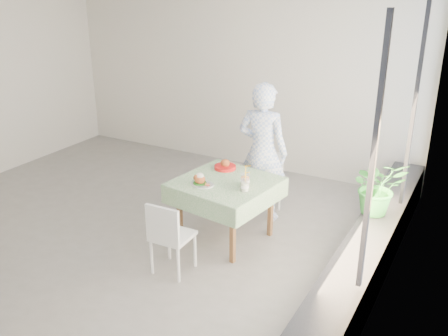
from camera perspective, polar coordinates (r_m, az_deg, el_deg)
The scene contains 14 objects.
floor at distance 6.49m, azimuth -9.24°, elevation -6.00°, with size 6.00×6.00×0.00m, color slate.
wall_back at distance 8.03m, azimuth 1.23°, elevation 10.20°, with size 6.00×0.02×2.80m, color beige.
wall_right at distance 4.79m, azimuth 19.39°, elevation 1.18°, with size 0.02×5.00×2.80m, color beige.
window_pane at distance 4.72m, azimuth 19.40°, elevation 4.09°, with size 0.01×4.80×2.18m, color #D1E0F9.
window_ledge at distance 5.30m, azimuth 15.72°, elevation -10.18°, with size 0.40×4.80×0.50m, color black.
cafe_table at distance 5.81m, azimuth 0.19°, elevation -4.04°, with size 1.18×1.18×0.74m.
chair_far at distance 6.55m, azimuth 4.60°, elevation -3.11°, with size 0.40×0.40×0.80m.
chair_near at distance 5.32m, azimuth -5.90°, elevation -9.29°, with size 0.39×0.39×0.81m.
diner at distance 6.22m, azimuth 4.43°, elevation 1.83°, with size 0.64×0.42×1.76m, color #88A3D9.
main_dish at distance 5.58m, azimuth -2.65°, elevation -1.51°, with size 0.27×0.27×0.14m.
juice_cup_orange at distance 5.54m, azimuth 2.42°, elevation -1.41°, with size 0.11×0.11×0.30m.
juice_cup_lemonade at distance 5.42m, azimuth 2.39°, elevation -2.03°, with size 0.10×0.10×0.27m.
second_dish at distance 6.03m, azimuth 0.13°, elevation 0.23°, with size 0.26×0.26×0.12m.
potted_plant at distance 5.62m, azimuth 17.18°, elevation -2.05°, with size 0.56×0.49×0.63m, color #287928.
Camera 1 is at (3.66, -4.48, 2.95)m, focal length 40.00 mm.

